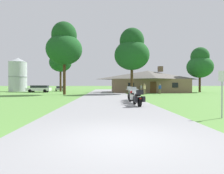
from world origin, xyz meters
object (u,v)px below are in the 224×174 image
Objects in this scene: motorcycle_red_second_in_row at (133,96)px; tree_by_lodge_front at (132,51)px; motorcycle_white_nearest_to_camera at (138,98)px; bystander_white_shirt_near_lodge at (141,88)px; bystander_tan_shirt_beside_signpost at (144,88)px; tree_left_far at (60,60)px; tree_left_near at (64,45)px; metal_silo_distant at (18,75)px; parked_silver_sedan_far_left at (60,88)px; bystander_blue_shirt_by_tree at (160,88)px; metal_signpost_roadside at (222,88)px; tree_right_of_lodge at (200,64)px; parked_white_suv_far_left at (39,89)px; motorcycle_green_farthest_in_row at (131,94)px.

tree_by_lodge_front is at bearing 74.38° from motorcycle_red_second_in_row.
bystander_white_shirt_near_lodge is (4.29, 21.12, 0.34)m from motorcycle_white_nearest_to_camera.
tree_left_far reaches higher than bystander_tan_shirt_beside_signpost.
tree_by_lodge_front is (2.20, 16.29, 6.48)m from motorcycle_red_second_in_row.
tree_left_near reaches higher than metal_silo_distant.
tree_left_near is 19.04m from parked_silver_sedan_far_left.
bystander_blue_shirt_by_tree is (3.00, 1.87, 0.00)m from bystander_tan_shirt_beside_signpost.
metal_signpost_roadside is at bearing -61.91° from tree_left_near.
tree_right_of_lodge is at bearing -31.08° from parked_silver_sedan_far_left.
parked_white_suv_far_left reaches higher than motorcycle_red_second_in_row.
bystander_white_shirt_near_lodge is 20.35m from parked_white_suv_far_left.
metal_silo_distant reaches higher than motorcycle_red_second_in_row.
tree_left_near reaches higher than parked_silver_sedan_far_left.
tree_by_lodge_front reaches higher than parked_white_suv_far_left.
bystander_blue_shirt_by_tree is at bearing -146.30° from tree_right_of_lodge.
motorcycle_white_nearest_to_camera is 1.24× the size of bystander_blue_shirt_by_tree.
tree_left_near is 27.20m from tree_right_of_lodge.
bystander_tan_shirt_beside_signpost is 0.79× the size of metal_signpost_roadside.
bystander_blue_shirt_by_tree reaches higher than motorcycle_white_nearest_to_camera.
bystander_white_shirt_near_lodge is at bearing 74.11° from motorcycle_white_nearest_to_camera.
parked_white_suv_far_left is (-19.43, 9.27, -0.17)m from bystander_tan_shirt_beside_signpost.
bystander_tan_shirt_beside_signpost is at bearing 66.91° from motorcycle_red_second_in_row.
motorcycle_green_farthest_in_row is 0.19× the size of tree_by_lodge_front.
parked_silver_sedan_far_left is at bearing 14.95° from metal_silo_distant.
motorcycle_red_second_in_row is 1.23× the size of bystander_blue_shirt_by_tree.
bystander_tan_shirt_beside_signpost is at bearing -156.42° from bystander_white_shirt_near_lodge.
tree_left_near is (-8.69, 12.24, 6.98)m from motorcycle_green_farthest_in_row.
motorcycle_red_second_in_row is 1.23× the size of bystander_tan_shirt_beside_signpost.
metal_signpost_roadside reaches higher than bystander_white_shirt_near_lodge.
metal_silo_distant is 1.69× the size of parked_silver_sedan_far_left.
bystander_tan_shirt_beside_signpost is 0.22× the size of metal_silo_distant.
bystander_blue_shirt_by_tree is (6.95, 16.47, 0.34)m from motorcycle_red_second_in_row.
motorcycle_green_farthest_in_row is 27.47m from tree_right_of_lodge.
tree_left_near is (-8.53, 14.62, 6.99)m from motorcycle_red_second_in_row.
tree_left_near is at bearing -90.36° from parked_silver_sedan_far_left.
parked_white_suv_far_left reaches higher than parked_silver_sedan_far_left.
motorcycle_red_second_in_row is 28.45m from parked_white_suv_far_left.
tree_left_far reaches higher than motorcycle_green_farthest_in_row.
bystander_white_shirt_near_lodge is 0.22× the size of metal_silo_distant.
bystander_white_shirt_near_lodge is at bearing 12.07° from bystander_blue_shirt_by_tree.
tree_left_far reaches higher than metal_signpost_roadside.
tree_by_lodge_front is at bearing 55.54° from bystander_blue_shirt_by_tree.
tree_left_near is (-8.49, 16.90, 6.99)m from motorcycle_white_nearest_to_camera.
tree_left_near is at bearing 60.19° from bystander_blue_shirt_by_tree.
parked_silver_sedan_far_left is (8.90, 2.38, -3.20)m from metal_silo_distant.
bystander_blue_shirt_by_tree reaches higher than motorcycle_green_farthest_in_row.
bystander_tan_shirt_beside_signpost is at bearing -0.13° from tree_left_near.
motorcycle_red_second_in_row is 2.39m from motorcycle_green_farthest_in_row.
motorcycle_green_farthest_in_row is 26.57m from parked_white_suv_far_left.
motorcycle_green_farthest_in_row is 0.97× the size of metal_signpost_roadside.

